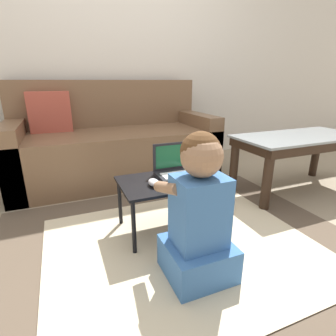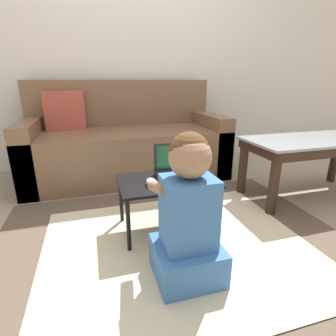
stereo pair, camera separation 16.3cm
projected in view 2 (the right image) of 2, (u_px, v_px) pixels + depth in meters
ground_plane at (177, 235)px, 1.63m from camera, size 16.00×16.00×0.00m
wall_back at (128, 47)px, 2.78m from camera, size 9.00×0.06×2.50m
area_rug at (178, 248)px, 1.50m from camera, size 2.08×1.73×0.01m
couch at (126, 143)px, 2.63m from camera, size 1.87×0.86×0.92m
coffee_table at (313, 148)px, 2.08m from camera, size 1.09×0.51×0.49m
laptop_desk at (167, 186)px, 1.61m from camera, size 0.59×0.39×0.34m
laptop at (176, 171)px, 1.66m from camera, size 0.25×0.19×0.20m
computer_mouse at (151, 182)px, 1.52m from camera, size 0.06×0.10×0.04m
person_seated at (188, 216)px, 1.19m from camera, size 0.31×0.40×0.72m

